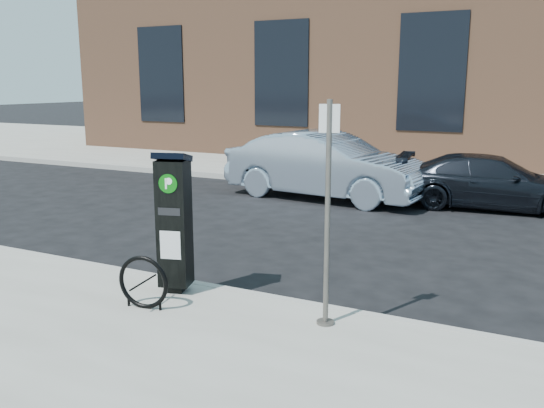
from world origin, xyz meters
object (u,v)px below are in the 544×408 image
Objects in this scene: car_dark at (492,182)px; sign_pole at (327,217)px; bike_rack at (143,283)px; parking_kiosk at (174,221)px; car_silver at (326,165)px.

sign_pole is at bearing 167.41° from car_dark.
sign_pole is at bearing 6.63° from bike_rack.
car_dark is (2.89, 7.63, -0.47)m from parking_kiosk.
sign_pole is 7.70m from car_silver.
car_silver reaches higher than car_dark.
parking_kiosk reaches higher than bike_rack.
car_dark is (2.90, 8.25, 0.12)m from bike_rack.
bike_rack is (-0.01, -0.62, -0.59)m from parking_kiosk.
car_dark is at bearing -75.19° from car_silver.
bike_rack is at bearing -168.51° from car_silver.
parking_kiosk reaches higher than car_dark.
car_silver is 3.70m from car_dark.
bike_rack is 0.16× the size of car_dark.
car_silver is 1.19× the size of car_dark.
parking_kiosk is at bearing 81.54° from bike_rack.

